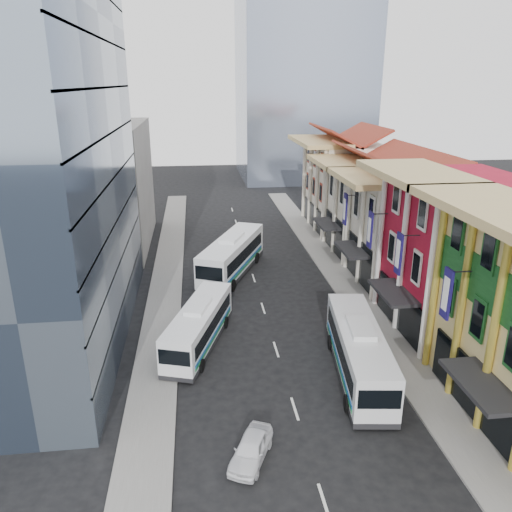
{
  "coord_description": "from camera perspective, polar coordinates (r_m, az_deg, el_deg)",
  "views": [
    {
      "loc": [
        -5.3,
        -16.48,
        18.39
      ],
      "look_at": [
        -0.58,
        22.27,
        4.68
      ],
      "focal_mm": 35.0,
      "sensor_mm": 36.0,
      "label": 1
    }
  ],
  "objects": [
    {
      "name": "sidewalk_right",
      "position": [
        44.8,
        11.7,
        -5.22
      ],
      "size": [
        3.0,
        90.0,
        0.15
      ],
      "primitive_type": "cube",
      "color": "slate",
      "rests_on": "ground"
    },
    {
      "name": "sidewalk_left",
      "position": [
        42.74,
        -10.62,
        -6.39
      ],
      "size": [
        3.0,
        90.0,
        0.15
      ],
      "primitive_type": "cube",
      "color": "slate",
      "rests_on": "ground"
    },
    {
      "name": "shophouse_red",
      "position": [
        40.59,
        21.86,
        0.13
      ],
      "size": [
        8.0,
        10.0,
        12.0
      ],
      "primitive_type": "cube",
      "color": "#A31227",
      "rests_on": "ground"
    },
    {
      "name": "shophouse_cream_near",
      "position": [
        48.98,
        16.58,
        2.66
      ],
      "size": [
        8.0,
        9.0,
        10.0
      ],
      "primitive_type": "cube",
      "color": "silver",
      "rests_on": "ground"
    },
    {
      "name": "shophouse_cream_mid",
      "position": [
        57.04,
        13.1,
        5.27
      ],
      "size": [
        8.0,
        9.0,
        10.0
      ],
      "primitive_type": "cube",
      "color": "silver",
      "rests_on": "ground"
    },
    {
      "name": "shophouse_cream_far",
      "position": [
        66.65,
        10.13,
        7.9
      ],
      "size": [
        8.0,
        12.0,
        11.0
      ],
      "primitive_type": "cube",
      "color": "silver",
      "rests_on": "ground"
    },
    {
      "name": "office_tower",
      "position": [
        37.51,
        -25.71,
        12.32
      ],
      "size": [
        12.0,
        26.0,
        30.0
      ],
      "primitive_type": "cube",
      "color": "#404F66",
      "rests_on": "ground"
    },
    {
      "name": "office_block_far",
      "position": [
        60.53,
        -17.15,
        7.65
      ],
      "size": [
        10.0,
        18.0,
        14.0
      ],
      "primitive_type": "cube",
      "color": "gray",
      "rests_on": "ground"
    },
    {
      "name": "bus_left_near",
      "position": [
        36.78,
        -6.55,
        -7.85
      ],
      "size": [
        5.52,
        10.59,
        3.32
      ],
      "primitive_type": null,
      "rotation": [
        0.0,
        0.0,
        -0.32
      ],
      "color": "white",
      "rests_on": "ground"
    },
    {
      "name": "bus_left_far",
      "position": [
        49.76,
        -2.75,
        0.13
      ],
      "size": [
        7.72,
        12.8,
        4.06
      ],
      "primitive_type": null,
      "rotation": [
        0.0,
        0.0,
        -0.41
      ],
      "color": "white",
      "rests_on": "ground"
    },
    {
      "name": "bus_right",
      "position": [
        33.64,
        11.68,
        -10.52
      ],
      "size": [
        4.16,
        11.86,
        3.72
      ],
      "primitive_type": null,
      "rotation": [
        0.0,
        0.0,
        -0.13
      ],
      "color": "silver",
      "rests_on": "ground"
    },
    {
      "name": "sedan_left",
      "position": [
        27.31,
        -0.57,
        -21.17
      ],
      "size": [
        3.0,
        4.13,
        1.3
      ],
      "primitive_type": "imported",
      "rotation": [
        0.0,
        0.0,
        -0.43
      ],
      "color": "white",
      "rests_on": "ground"
    }
  ]
}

